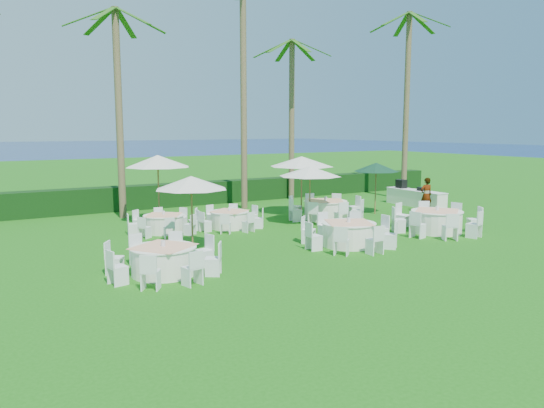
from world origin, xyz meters
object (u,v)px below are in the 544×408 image
at_px(staff_person, 426,195).
at_px(umbrella_c, 158,161).
at_px(banquet_table_c, 437,221).
at_px(banquet_table_e, 229,219).
at_px(umbrella_a, 191,183).
at_px(banquet_table_d, 164,223).
at_px(banquet_table_b, 349,233).
at_px(umbrella_d, 302,162).
at_px(umbrella_green, 376,167).
at_px(umbrella_b, 310,171).
at_px(buffet_table, 415,197).
at_px(banquet_table_a, 164,260).
at_px(banquet_table_f, 325,209).

bearing_deg(staff_person, umbrella_c, -3.78).
bearing_deg(banquet_table_c, banquet_table_e, 142.52).
bearing_deg(umbrella_a, banquet_table_c, -11.53).
height_order(banquet_table_d, umbrella_a, umbrella_a).
bearing_deg(banquet_table_c, banquet_table_b, -178.64).
distance_m(banquet_table_e, umbrella_c, 3.97).
xyz_separation_m(umbrella_a, umbrella_d, (7.34, 4.34, 0.23)).
relative_size(banquet_table_e, umbrella_green, 1.14).
height_order(banquet_table_c, umbrella_b, umbrella_b).
distance_m(banquet_table_c, umbrella_a, 9.87).
relative_size(banquet_table_b, staff_person, 1.95).
bearing_deg(buffet_table, banquet_table_a, -159.69).
bearing_deg(staff_person, banquet_table_a, 28.50).
distance_m(banquet_table_d, banquet_table_f, 7.33).
bearing_deg(banquet_table_a, umbrella_green, 22.07).
relative_size(banquet_table_b, umbrella_c, 1.13).
relative_size(banquet_table_a, banquet_table_b, 0.97).
relative_size(banquet_table_f, umbrella_b, 1.29).
bearing_deg(umbrella_d, umbrella_green, -27.21).
xyz_separation_m(banquet_table_a, banquet_table_f, (9.38, 5.02, 0.02)).
distance_m(banquet_table_c, umbrella_b, 5.49).
xyz_separation_m(banquet_table_a, umbrella_a, (1.81, 2.27, 1.87)).
relative_size(umbrella_d, buffet_table, 0.81).
relative_size(umbrella_c, staff_person, 1.73).
bearing_deg(umbrella_green, banquet_table_c, -102.05).
distance_m(buffet_table, staff_person, 2.14).
relative_size(umbrella_green, staff_person, 1.45).
distance_m(banquet_table_d, staff_person, 12.81).
distance_m(umbrella_a, umbrella_green, 10.84).
bearing_deg(banquet_table_a, buffet_table, 20.31).
height_order(banquet_table_a, buffet_table, buffet_table).
distance_m(banquet_table_e, buffet_table, 11.17).
xyz_separation_m(banquet_table_e, buffet_table, (11.16, 0.51, 0.09)).
xyz_separation_m(banquet_table_b, banquet_table_f, (2.60, 4.80, 0.01)).
bearing_deg(banquet_table_c, umbrella_d, 109.00).
bearing_deg(umbrella_green, banquet_table_d, 175.14).
height_order(banquet_table_c, umbrella_a, umbrella_a).
bearing_deg(banquet_table_a, banquet_table_b, 1.88).
height_order(banquet_table_c, banquet_table_e, banquet_table_c).
bearing_deg(banquet_table_f, banquet_table_d, 173.47).
xyz_separation_m(banquet_table_a, umbrella_b, (8.03, 4.35, 1.84)).
bearing_deg(umbrella_green, staff_person, -19.70).
height_order(banquet_table_b, umbrella_b, umbrella_b).
relative_size(umbrella_d, staff_person, 1.77).
height_order(umbrella_d, staff_person, umbrella_d).
distance_m(umbrella_b, staff_person, 6.90).
distance_m(banquet_table_a, umbrella_green, 13.40).
bearing_deg(banquet_table_b, banquet_table_a, -178.12).
relative_size(banquet_table_d, umbrella_c, 0.95).
distance_m(banquet_table_a, banquet_table_e, 7.16).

